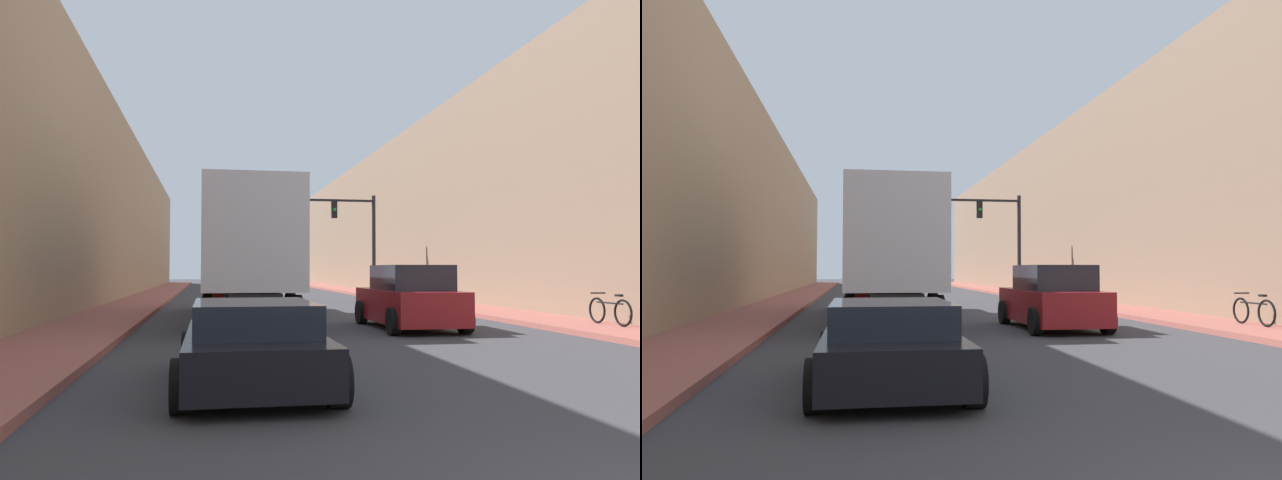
# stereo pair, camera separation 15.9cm
# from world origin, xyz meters

# --- Properties ---
(sidewalk_right) EXTENTS (2.46, 80.00, 0.15)m
(sidewalk_right) POSITION_xyz_m (6.70, 30.00, 0.07)
(sidewalk_right) COLOR #9E564C
(sidewalk_right) RESTS_ON ground
(sidewalk_left) EXTENTS (2.46, 80.00, 0.15)m
(sidewalk_left) POSITION_xyz_m (-6.70, 30.00, 0.07)
(sidewalk_left) COLOR #9E564C
(sidewalk_left) RESTS_ON ground
(building_right) EXTENTS (6.00, 80.00, 9.95)m
(building_right) POSITION_xyz_m (10.93, 30.00, 4.97)
(building_right) COLOR #846B56
(building_right) RESTS_ON ground
(building_left) EXTENTS (6.00, 80.00, 9.61)m
(building_left) POSITION_xyz_m (-10.93, 30.00, 4.81)
(building_left) COLOR tan
(building_left) RESTS_ON ground
(semi_truck) EXTENTS (2.55, 11.93, 3.99)m
(semi_truck) POSITION_xyz_m (-2.43, 17.82, 2.27)
(semi_truck) COLOR silver
(semi_truck) RESTS_ON ground
(sedan_car) EXTENTS (2.09, 4.41, 1.21)m
(sedan_car) POSITION_xyz_m (-2.90, 6.12, 0.59)
(sedan_car) COLOR black
(sedan_car) RESTS_ON ground
(suv_car) EXTENTS (2.15, 4.65, 1.77)m
(suv_car) POSITION_xyz_m (1.99, 13.95, 0.83)
(suv_car) COLOR maroon
(suv_car) RESTS_ON ground
(traffic_signal_gantry) EXTENTS (6.70, 0.35, 5.66)m
(traffic_signal_gantry) POSITION_xyz_m (3.63, 30.04, 3.97)
(traffic_signal_gantry) COLOR black
(traffic_signal_gantry) RESTS_ON ground
(parked_bicycle) EXTENTS (0.44, 1.82, 0.86)m
(parked_bicycle) POSITION_xyz_m (7.15, 12.44, 0.53)
(parked_bicycle) COLOR black
(parked_bicycle) RESTS_ON sidewalk_right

